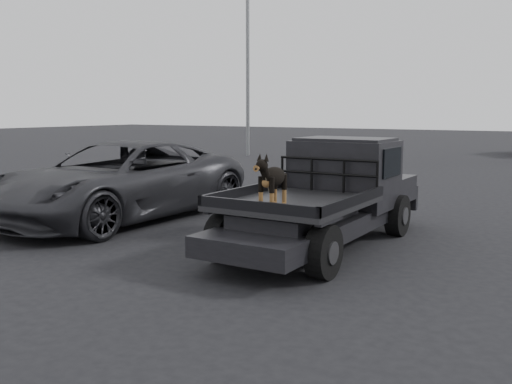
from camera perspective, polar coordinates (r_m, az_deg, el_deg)
The scene contains 7 objects.
ground at distance 8.73m, azimuth -0.89°, elevation -7.05°, with size 120.00×120.00×0.00m, color black.
flatbed_ute at distance 9.70m, azimuth 6.59°, elevation -2.76°, with size 2.00×5.40×0.92m, color black, non-canonical shape.
ute_cab at distance 10.43m, azimuth 8.89°, elevation 2.96°, with size 1.72×1.30×0.88m, color black, non-canonical shape.
headache_rack at distance 9.77m, azimuth 7.16°, elevation 1.67°, with size 1.80×0.08×0.55m, color black, non-canonical shape.
dog at distance 8.14m, azimuth 1.68°, elevation 1.10°, with size 0.32×0.60×0.74m, color black, non-canonical shape.
parked_suv at distance 12.32m, azimuth -13.43°, elevation 1.12°, with size 2.73×5.92×1.65m, color #2D2D32.
floodlight_near at distance 29.25m, azimuth -0.84°, elevation 17.17°, with size 1.08×0.28×12.51m.
Camera 1 is at (4.53, -7.10, 2.30)m, focal length 40.00 mm.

